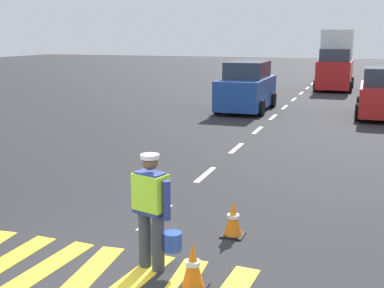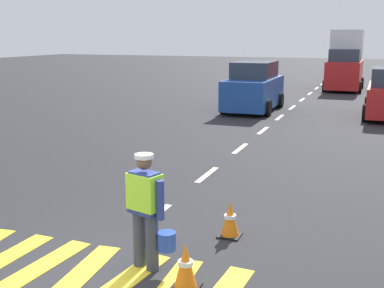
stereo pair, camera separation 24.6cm
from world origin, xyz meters
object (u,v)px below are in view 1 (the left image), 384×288
traffic_cone_near (233,219)px  delivery_truck (336,63)px  road_worker (152,206)px  car_oncoming_second (247,88)px  car_parked_far (384,94)px  traffic_cone_far (193,266)px

traffic_cone_near → delivery_truck: (0.07, 24.20, 1.32)m
road_worker → car_oncoming_second: size_ratio=0.39×
traffic_cone_near → car_parked_far: 14.09m
traffic_cone_near → delivery_truck: bearing=89.8°
delivery_truck → car_oncoming_second: size_ratio=1.08×
delivery_truck → car_parked_far: size_ratio=1.13×
traffic_cone_far → car_parked_far: car_parked_far is taller
traffic_cone_near → traffic_cone_far: traffic_cone_far is taller
road_worker → traffic_cone_far: (0.72, -0.36, -0.62)m
road_worker → traffic_cone_far: size_ratio=2.62×
road_worker → delivery_truck: (0.84, 25.72, 0.68)m
car_oncoming_second → car_parked_far: 5.60m
road_worker → car_parked_far: size_ratio=0.41×
car_oncoming_second → road_worker: bearing=-81.7°
delivery_truck → car_parked_far: bearing=-76.3°
car_oncoming_second → car_parked_far: (5.60, -0.02, -0.06)m
traffic_cone_near → delivery_truck: 24.23m
car_parked_far → delivery_truck: bearing=103.7°
traffic_cone_far → car_oncoming_second: (-2.96, 15.75, 0.67)m
road_worker → car_oncoming_second: 15.55m
road_worker → delivery_truck: bearing=88.1°
traffic_cone_near → traffic_cone_far: size_ratio=0.94×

